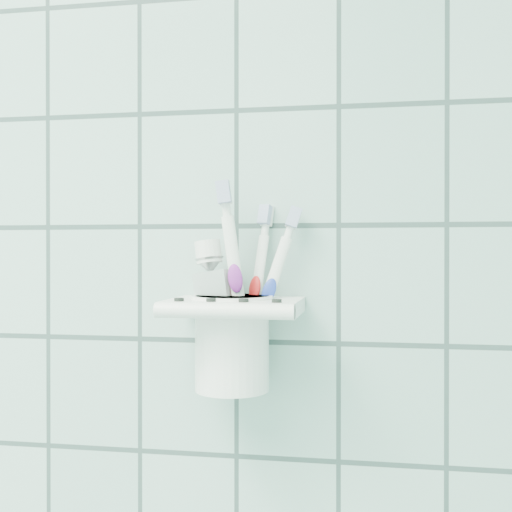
{
  "coord_description": "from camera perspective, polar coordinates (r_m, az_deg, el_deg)",
  "views": [
    {
      "loc": [
        0.78,
        0.53,
        1.35
      ],
      "look_at": [
        0.68,
        1.1,
        1.34
      ],
      "focal_mm": 45.0,
      "sensor_mm": 36.0,
      "label": 1
    }
  ],
  "objects": [
    {
      "name": "toothbrush_orange",
      "position": [
        0.64,
        -1.51,
        -2.86
      ],
      "size": [
        0.06,
        0.04,
        0.18
      ],
      "rotation": [
        -0.13,
        0.32,
        0.07
      ],
      "color": "white",
      "rests_on": "cup"
    },
    {
      "name": "toothpaste_tube",
      "position": [
        0.64,
        -2.96,
        -3.9
      ],
      "size": [
        0.05,
        0.04,
        0.15
      ],
      "rotation": [
        -0.04,
        -0.15,
        -0.26
      ],
      "color": "silver",
      "rests_on": "cup"
    },
    {
      "name": "cup",
      "position": [
        0.64,
        -2.14,
        -7.37
      ],
      "size": [
        0.08,
        0.08,
        0.09
      ],
      "color": "white",
      "rests_on": "holder_bracket"
    },
    {
      "name": "toothbrush_pink",
      "position": [
        0.63,
        -0.56,
        -2.09
      ],
      "size": [
        0.04,
        0.02,
        0.2
      ],
      "rotation": [
        -0.05,
        -0.14,
        0.11
      ],
      "color": "white",
      "rests_on": "cup"
    },
    {
      "name": "toothbrush_blue",
      "position": [
        0.64,
        -1.06,
        -2.97
      ],
      "size": [
        0.03,
        0.05,
        0.18
      ],
      "rotation": [
        -0.24,
        0.03,
        -0.33
      ],
      "color": "white",
      "rests_on": "cup"
    },
    {
      "name": "holder_bracket",
      "position": [
        0.63,
        -1.87,
        -4.65
      ],
      "size": [
        0.13,
        0.11,
        0.04
      ],
      "color": "white",
      "rests_on": "wall_back"
    }
  ]
}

